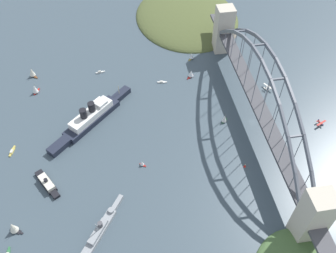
{
  "coord_description": "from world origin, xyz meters",
  "views": [
    {
      "loc": [
        -209.76,
        114.57,
        247.29
      ],
      "look_at": [
        0.0,
        79.44,
        8.0
      ],
      "focal_mm": 38.62,
      "sensor_mm": 36.0,
      "label": 1
    }
  ],
  "objects_px": {
    "seaplane_taxiing_near_bridge": "(320,123)",
    "small_boat_5": "(191,73)",
    "ocean_liner": "(91,117)",
    "small_boat_3": "(13,227)",
    "small_boat_6": "(191,56)",
    "small_boat_0": "(32,72)",
    "channel_marker_buoy": "(245,166)",
    "small_boat_8": "(142,163)",
    "small_boat_10": "(162,82)",
    "small_boat_7": "(224,119)",
    "small_boat_9": "(100,72)",
    "small_boat_4": "(35,89)",
    "naval_cruiser": "(99,232)",
    "harbor_arch_bridge": "(258,100)",
    "harbor_ferry_steamer": "(47,183)",
    "small_boat_2": "(12,151)",
    "seaplane_second_in_formation": "(268,88)"
  },
  "relations": [
    {
      "from": "small_boat_4",
      "to": "small_boat_8",
      "type": "height_order",
      "value": "small_boat_4"
    },
    {
      "from": "seaplane_taxiing_near_bridge",
      "to": "seaplane_second_in_formation",
      "type": "height_order",
      "value": "seaplane_taxiing_near_bridge"
    },
    {
      "from": "harbor_ferry_steamer",
      "to": "seaplane_second_in_formation",
      "type": "xyz_separation_m",
      "value": [
        79.38,
        -212.83,
        -0.54
      ]
    },
    {
      "from": "ocean_liner",
      "to": "small_boat_3",
      "type": "height_order",
      "value": "ocean_liner"
    },
    {
      "from": "ocean_liner",
      "to": "seaplane_second_in_formation",
      "type": "distance_m",
      "value": 176.37
    },
    {
      "from": "small_boat_3",
      "to": "small_boat_7",
      "type": "bearing_deg",
      "value": -66.06
    },
    {
      "from": "harbor_arch_bridge",
      "to": "small_boat_2",
      "type": "bearing_deg",
      "value": 89.87
    },
    {
      "from": "naval_cruiser",
      "to": "small_boat_6",
      "type": "xyz_separation_m",
      "value": [
        188.69,
        -108.18,
        1.27
      ]
    },
    {
      "from": "small_boat_3",
      "to": "small_boat_9",
      "type": "xyz_separation_m",
      "value": [
        169.09,
        -68.67,
        -4.72
      ]
    },
    {
      "from": "small_boat_3",
      "to": "small_boat_6",
      "type": "relative_size",
      "value": 1.43
    },
    {
      "from": "small_boat_3",
      "to": "harbor_arch_bridge",
      "type": "bearing_deg",
      "value": -69.89
    },
    {
      "from": "ocean_liner",
      "to": "small_boat_6",
      "type": "relative_size",
      "value": 9.27
    },
    {
      "from": "small_boat_4",
      "to": "small_boat_10",
      "type": "height_order",
      "value": "small_boat_4"
    },
    {
      "from": "harbor_arch_bridge",
      "to": "ocean_liner",
      "type": "relative_size",
      "value": 3.67
    },
    {
      "from": "channel_marker_buoy",
      "to": "small_boat_10",
      "type": "bearing_deg",
      "value": 24.2
    },
    {
      "from": "small_boat_5",
      "to": "channel_marker_buoy",
      "type": "relative_size",
      "value": 3.32
    },
    {
      "from": "small_boat_6",
      "to": "small_boat_10",
      "type": "height_order",
      "value": "small_boat_6"
    },
    {
      "from": "ocean_liner",
      "to": "small_boat_7",
      "type": "height_order",
      "value": "ocean_liner"
    },
    {
      "from": "channel_marker_buoy",
      "to": "seaplane_taxiing_near_bridge",
      "type": "bearing_deg",
      "value": -67.82
    },
    {
      "from": "harbor_ferry_steamer",
      "to": "small_boat_4",
      "type": "distance_m",
      "value": 113.64
    },
    {
      "from": "small_boat_3",
      "to": "channel_marker_buoy",
      "type": "xyz_separation_m",
      "value": [
        27.31,
        -182.53,
        -4.46
      ]
    },
    {
      "from": "small_boat_3",
      "to": "seaplane_taxiing_near_bridge",
      "type": "bearing_deg",
      "value": -77.05
    },
    {
      "from": "harbor_ferry_steamer",
      "to": "small_boat_6",
      "type": "relative_size",
      "value": 3.55
    },
    {
      "from": "seaplane_second_in_formation",
      "to": "small_boat_3",
      "type": "relative_size",
      "value": 0.93
    },
    {
      "from": "small_boat_10",
      "to": "ocean_liner",
      "type": "bearing_deg",
      "value": 120.38
    },
    {
      "from": "small_boat_5",
      "to": "small_boat_8",
      "type": "height_order",
      "value": "small_boat_5"
    },
    {
      "from": "harbor_arch_bridge",
      "to": "harbor_ferry_steamer",
      "type": "relative_size",
      "value": 9.58
    },
    {
      "from": "seaplane_taxiing_near_bridge",
      "to": "small_boat_5",
      "type": "xyz_separation_m",
      "value": [
        86.08,
        103.15,
        2.19
      ]
    },
    {
      "from": "channel_marker_buoy",
      "to": "small_boat_5",
      "type": "bearing_deg",
      "value": 9.84
    },
    {
      "from": "small_boat_0",
      "to": "channel_marker_buoy",
      "type": "relative_size",
      "value": 4.14
    },
    {
      "from": "harbor_arch_bridge",
      "to": "small_boat_9",
      "type": "height_order",
      "value": "harbor_arch_bridge"
    },
    {
      "from": "small_boat_5",
      "to": "small_boat_8",
      "type": "distance_m",
      "value": 121.74
    },
    {
      "from": "ocean_liner",
      "to": "small_boat_10",
      "type": "xyz_separation_m",
      "value": [
        42.32,
        -72.19,
        -5.13
      ]
    },
    {
      "from": "small_boat_8",
      "to": "naval_cruiser",
      "type": "bearing_deg",
      "value": 145.65
    },
    {
      "from": "seaplane_second_in_formation",
      "to": "small_boat_0",
      "type": "relative_size",
      "value": 0.99
    },
    {
      "from": "small_boat_0",
      "to": "small_boat_5",
      "type": "height_order",
      "value": "small_boat_0"
    },
    {
      "from": "ocean_liner",
      "to": "small_boat_3",
      "type": "bearing_deg",
      "value": 149.85
    },
    {
      "from": "small_boat_8",
      "to": "harbor_ferry_steamer",
      "type": "bearing_deg",
      "value": 95.08
    },
    {
      "from": "ocean_liner",
      "to": "small_boat_9",
      "type": "bearing_deg",
      "value": -8.52
    },
    {
      "from": "seaplane_taxiing_near_bridge",
      "to": "small_boat_7",
      "type": "xyz_separation_m",
      "value": [
        18.51,
        86.03,
        2.13
      ]
    },
    {
      "from": "seaplane_taxiing_near_bridge",
      "to": "small_boat_3",
      "type": "relative_size",
      "value": 0.91
    },
    {
      "from": "seaplane_taxiing_near_bridge",
      "to": "small_boat_10",
      "type": "distance_m",
      "value": 157.36
    },
    {
      "from": "naval_cruiser",
      "to": "small_boat_6",
      "type": "distance_m",
      "value": 217.5
    },
    {
      "from": "small_boat_3",
      "to": "small_boat_8",
      "type": "distance_m",
      "value": 107.41
    },
    {
      "from": "small_boat_8",
      "to": "small_boat_10",
      "type": "height_order",
      "value": "small_boat_8"
    },
    {
      "from": "naval_cruiser",
      "to": "small_boat_10",
      "type": "bearing_deg",
      "value": -24.33
    },
    {
      "from": "seaplane_second_in_formation",
      "to": "channel_marker_buoy",
      "type": "bearing_deg",
      "value": 149.71
    },
    {
      "from": "small_boat_4",
      "to": "small_boat_10",
      "type": "relative_size",
      "value": 1.07
    },
    {
      "from": "small_boat_7",
      "to": "ocean_liner",
      "type": "bearing_deg",
      "value": 80.05
    },
    {
      "from": "ocean_liner",
      "to": "small_boat_2",
      "type": "bearing_deg",
      "value": 109.87
    }
  ]
}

